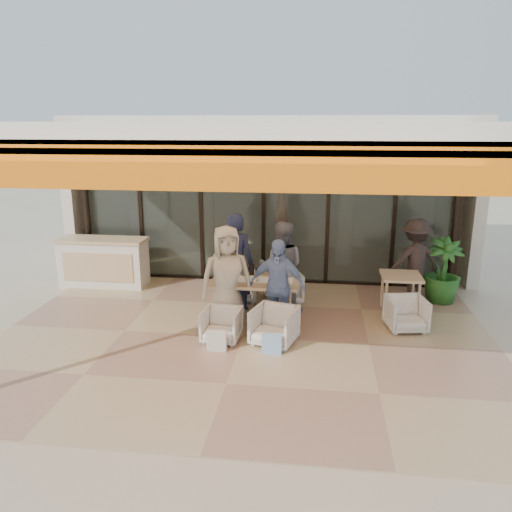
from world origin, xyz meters
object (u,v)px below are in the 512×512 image
(diner_periwinkle, at_px, (277,286))
(side_table, at_px, (401,280))
(chair_far_right, at_px, (283,285))
(diner_cream, at_px, (227,279))
(chair_near_right, at_px, (274,324))
(diner_navy, at_px, (236,262))
(side_chair, at_px, (406,312))
(host_counter, at_px, (104,262))
(dining_table, at_px, (255,283))
(diner_grey, at_px, (281,267))
(potted_palm, at_px, (443,271))
(chair_near_left, at_px, (222,324))
(chair_far_left, at_px, (240,285))
(standing_woman, at_px, (414,261))

(diner_periwinkle, bearing_deg, side_table, 35.78)
(chair_far_right, xyz_separation_m, diner_cream, (-0.84, -1.40, 0.55))
(chair_near_right, distance_m, diner_cream, 1.13)
(diner_navy, xyz_separation_m, side_chair, (2.99, -0.59, -0.60))
(host_counter, xyz_separation_m, diner_cream, (3.01, -1.92, 0.36))
(side_table, bearing_deg, side_chair, -90.00)
(diner_navy, bearing_deg, dining_table, 135.17)
(dining_table, bearing_deg, diner_grey, 46.21)
(side_chair, relative_size, potted_palm, 0.50)
(host_counter, bearing_deg, chair_near_left, -38.87)
(chair_near_left, relative_size, side_chair, 0.94)
(side_chair, bearing_deg, diner_periwinkle, 178.35)
(chair_near_right, relative_size, diner_periwinkle, 0.42)
(host_counter, xyz_separation_m, diner_periwinkle, (3.85, -1.92, 0.26))
(chair_far_right, relative_size, diner_periwinkle, 0.43)
(diner_cream, xyz_separation_m, side_table, (2.99, 1.06, -0.25))
(potted_palm, bearing_deg, chair_far_left, -174.50)
(diner_periwinkle, relative_size, side_chair, 2.50)
(host_counter, relative_size, dining_table, 1.23)
(host_counter, relative_size, potted_palm, 1.45)
(diner_periwinkle, bearing_deg, host_counter, 162.97)
(potted_palm, bearing_deg, diner_navy, -167.31)
(side_table, bearing_deg, diner_periwinkle, -153.75)
(diner_periwinkle, xyz_separation_m, standing_woman, (2.49, 1.73, 0.03))
(diner_cream, bearing_deg, diner_grey, 26.11)
(potted_palm, bearing_deg, diner_grey, -163.96)
(dining_table, height_order, standing_woman, standing_woman)
(chair_near_left, xyz_separation_m, diner_grey, (0.84, 1.40, 0.55))
(chair_near_right, relative_size, potted_palm, 0.52)
(diner_navy, height_order, standing_woman, diner_navy)
(diner_navy, bearing_deg, chair_near_left, 92.15)
(dining_table, xyz_separation_m, diner_grey, (0.43, 0.44, 0.16))
(chair_near_right, height_order, side_chair, chair_near_right)
(diner_cream, height_order, potted_palm, diner_cream)
(chair_near_left, relative_size, diner_navy, 0.33)
(host_counter, height_order, side_chair, host_counter)
(chair_far_left, relative_size, chair_near_right, 0.95)
(diner_navy, bearing_deg, diner_grey, -177.85)
(standing_woman, bearing_deg, diner_navy, -4.28)
(diner_grey, bearing_deg, chair_far_right, -89.17)
(diner_navy, distance_m, side_table, 3.00)
(side_chair, bearing_deg, dining_table, 166.89)
(side_table, bearing_deg, chair_far_right, 170.95)
(dining_table, distance_m, side_chair, 2.60)
(dining_table, distance_m, potted_palm, 3.70)
(dining_table, relative_size, chair_near_right, 2.25)
(chair_near_right, height_order, side_table, side_table)
(dining_table, distance_m, standing_woman, 3.18)
(chair_far_right, bearing_deg, diner_cream, 39.68)
(diner_periwinkle, relative_size, side_table, 2.13)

